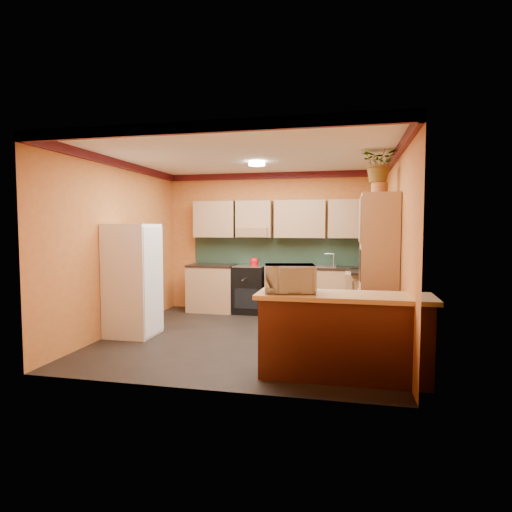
{
  "coord_description": "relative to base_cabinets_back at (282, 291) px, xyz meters",
  "views": [
    {
      "loc": [
        1.46,
        -6.14,
        1.67
      ],
      "look_at": [
        0.02,
        0.45,
        1.19
      ],
      "focal_mm": 30.0,
      "sensor_mm": 36.0,
      "label": 1
    }
  ],
  "objects": [
    {
      "name": "countertop_back",
      "position": [
        0.0,
        -0.0,
        0.46
      ],
      "size": [
        3.65,
        0.62,
        0.04
      ],
      "primitive_type": "cube",
      "color": "black",
      "rests_on": "base_cabinets_back"
    },
    {
      "name": "countertop_right",
      "position": [
        1.58,
        -0.58,
        0.46
      ],
      "size": [
        0.62,
        0.8,
        0.04
      ],
      "primitive_type": "cube",
      "color": "black",
      "rests_on": "base_cabinets_right"
    },
    {
      "name": "base_cabinets_back",
      "position": [
        0.0,
        0.0,
        0.0
      ],
      "size": [
        3.65,
        0.6,
        0.88
      ],
      "primitive_type": "cube",
      "color": "tan",
      "rests_on": "ground"
    },
    {
      "name": "kettle",
      "position": [
        -0.53,
        -0.05,
        0.56
      ],
      "size": [
        0.2,
        0.2,
        0.18
      ],
      "primitive_type": null,
      "rotation": [
        0.0,
        0.0,
        -0.17
      ],
      "color": "#B70C0F",
      "rests_on": "stove"
    },
    {
      "name": "base_cabinets_right",
      "position": [
        1.58,
        -0.58,
        0.0
      ],
      "size": [
        0.6,
        0.8,
        0.88
      ],
      "primitive_type": "cube",
      "color": "tan",
      "rests_on": "ground"
    },
    {
      "name": "room_shell",
      "position": [
        -0.2,
        -1.52,
        1.65
      ],
      "size": [
        4.24,
        4.24,
        2.72
      ],
      "color": "black",
      "rests_on": "ground"
    },
    {
      "name": "fern",
      "position": [
        1.63,
        -1.82,
        2.08
      ],
      "size": [
        0.53,
        0.48,
        0.53
      ],
      "primitive_type": "imported",
      "rotation": [
        0.0,
        0.0,
        -0.15
      ],
      "color": "tan",
      "rests_on": "fern_pot"
    },
    {
      "name": "fridge",
      "position": [
        -1.97,
        -2.04,
        0.41
      ],
      "size": [
        0.68,
        0.66,
        1.7
      ],
      "primitive_type": "cube",
      "color": "white",
      "rests_on": "ground"
    },
    {
      "name": "stove",
      "position": [
        -0.62,
        -0.0,
        0.02
      ],
      "size": [
        0.58,
        0.58,
        0.91
      ],
      "primitive_type": "cube",
      "color": "black",
      "rests_on": "ground"
    },
    {
      "name": "sink",
      "position": [
        0.78,
        0.0,
        0.5
      ],
      "size": [
        0.48,
        0.4,
        0.03
      ],
      "primitive_type": "cube",
      "color": "silver",
      "rests_on": "countertop_back"
    },
    {
      "name": "fern_pot",
      "position": [
        1.63,
        -1.82,
        1.74
      ],
      "size": [
        0.22,
        0.22,
        0.16
      ],
      "primitive_type": "cylinder",
      "color": "#985324",
      "rests_on": "pantry"
    },
    {
      "name": "pantry",
      "position": [
        1.63,
        -1.87,
        0.61
      ],
      "size": [
        0.48,
        0.9,
        2.1
      ],
      "primitive_type": "cube",
      "color": "tan",
      "rests_on": "ground"
    },
    {
      "name": "bar_top",
      "position": [
        1.19,
        -3.23,
        0.47
      ],
      "size": [
        1.9,
        0.65,
        0.05
      ],
      "primitive_type": "cube",
      "color": "tan",
      "rests_on": "breakfast_bar"
    },
    {
      "name": "breakfast_bar",
      "position": [
        1.19,
        -3.23,
        0.0
      ],
      "size": [
        1.8,
        0.55,
        0.88
      ],
      "primitive_type": "cube",
      "color": "#4B2011",
      "rests_on": "ground"
    },
    {
      "name": "microwave",
      "position": [
        0.59,
        -3.23,
        0.64
      ],
      "size": [
        0.62,
        0.49,
        0.31
      ],
      "primitive_type": "imported",
      "rotation": [
        0.0,
        0.0,
        0.21
      ],
      "color": "white",
      "rests_on": "bar_top"
    }
  ]
}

